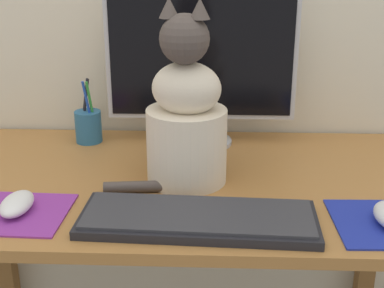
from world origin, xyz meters
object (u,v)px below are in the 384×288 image
monitor (201,61)px  pen_cup (88,125)px  computer_mouse_left (17,204)px  cat (186,117)px  keyboard (198,218)px

monitor → pen_cup: bearing=179.8°
pen_cup → computer_mouse_left: bearing=-97.2°
computer_mouse_left → cat: (0.33, 0.17, 0.13)m
computer_mouse_left → cat: size_ratio=0.26×
monitor → keyboard: 0.50m
keyboard → cat: 0.25m
computer_mouse_left → cat: cat is taller
computer_mouse_left → pen_cup: pen_cup is taller
keyboard → pen_cup: pen_cup is taller
monitor → cat: size_ratio=1.21×
keyboard → computer_mouse_left: computer_mouse_left is taller
computer_mouse_left → pen_cup: (0.05, 0.42, 0.03)m
monitor → computer_mouse_left: monitor is taller
pen_cup → monitor: bearing=-0.2°
computer_mouse_left → pen_cup: 0.43m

